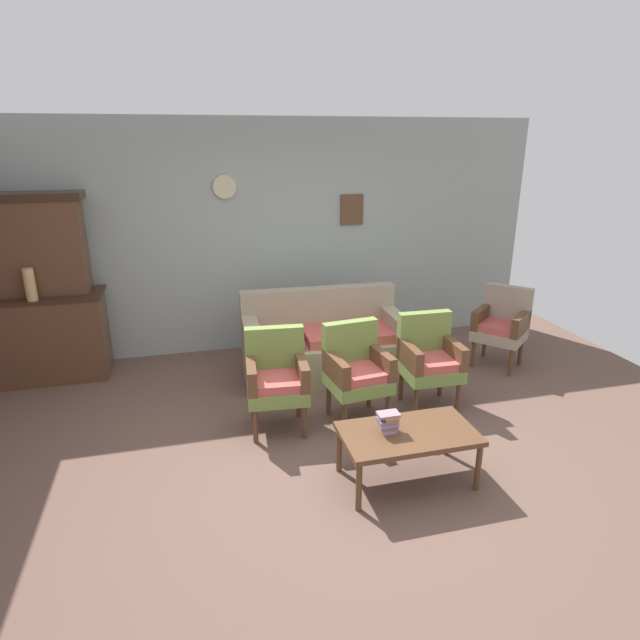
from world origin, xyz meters
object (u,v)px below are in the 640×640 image
Objects in this scene: wingback_chair_by_fireplace at (502,323)px; coffee_table at (408,437)px; book_stack_on_table at (388,422)px; side_cabinet at (51,337)px; vase_on_cabinet at (30,285)px; floral_couch at (324,345)px; armchair_by_doorway at (429,357)px; armchair_near_cabinet at (356,368)px; armchair_row_middle at (277,376)px.

coffee_table is (-1.89, -1.76, -0.12)m from wingback_chair_by_fireplace.
book_stack_on_table is (-0.15, 0.03, 0.13)m from coffee_table.
side_cabinet is 3.52× the size of vase_on_cabinet.
vase_on_cabinet reaches higher than wingback_chair_by_fireplace.
side_cabinet is 0.65× the size of floral_couch.
armchair_by_doorway is 1.34m from book_stack_on_table.
side_cabinet is 3.84m from book_stack_on_table.
armchair_near_cabinet reaches higher than book_stack_on_table.
armchair_near_cabinet is 1.02m from coffee_table.
armchair_near_cabinet and wingback_chair_by_fireplace have the same top height.
side_cabinet is at bearing 136.63° from book_stack_on_table.
armchair_near_cabinet is (2.93, -1.47, -0.59)m from vase_on_cabinet.
armchair_row_middle is at bearing -178.01° from armchair_by_doorway.
floral_couch is 1.96× the size of armchair_by_doorway.
armchair_near_cabinet is 0.98m from book_stack_on_table.
armchair_row_middle is at bearing 127.90° from coffee_table.
book_stack_on_table is at bearing -91.31° from floral_couch.
wingback_chair_by_fireplace is (1.21, 0.68, 0.00)m from armchair_by_doorway.
wingback_chair_by_fireplace is at bearing 15.21° from armchair_row_middle.
armchair_row_middle is 1.31m from coffee_table.
floral_couch is (2.84, -0.62, -0.14)m from side_cabinet.
vase_on_cabinet is 3.98m from armchair_by_doorway.
armchair_row_middle and armchair_near_cabinet have the same top height.
armchair_by_doorway is at bearing 5.51° from armchair_near_cabinet.
coffee_table is at bearing -85.74° from armchair_near_cabinet.
side_cabinet is 1.28× the size of wingback_chair_by_fireplace.
armchair_near_cabinet is at bearing -174.49° from armchair_by_doorway.
book_stack_on_table is (2.85, -2.45, -0.59)m from vase_on_cabinet.
side_cabinet is 4.91m from wingback_chair_by_fireplace.
coffee_table is (3.00, -2.48, -0.72)m from vase_on_cabinet.
wingback_chair_by_fireplace is (2.69, 0.73, 0.00)m from armchair_row_middle.
coffee_table is at bearing -12.32° from book_stack_on_table.
vase_on_cabinet is at bearing 171.61° from wingback_chair_by_fireplace.
coffee_table is at bearing -122.06° from armchair_by_doorway.
side_cabinet is 3.97m from coffee_table.
armchair_row_middle is at bearing 123.18° from book_stack_on_table.
armchair_by_doorway is (0.75, 0.07, 0.00)m from armchair_near_cabinet.
book_stack_on_table is at bearing -40.64° from vase_on_cabinet.
wingback_chair_by_fireplace is (1.96, 0.75, 0.00)m from armchair_near_cabinet.
armchair_near_cabinet is 0.76m from armchair_by_doorway.
side_cabinet reaches higher than armchair_by_doorway.
floral_couch is at bearing 128.95° from armchair_by_doorway.
armchair_near_cabinet is 1.00× the size of armchair_by_doorway.
wingback_chair_by_fireplace is at bearing 43.02° from coffee_table.
book_stack_on_table is (-0.05, -2.02, 0.18)m from floral_couch.
floral_couch is at bearing -12.36° from side_cabinet.
side_cabinet is 1.28× the size of armchair_by_doorway.
coffee_table is at bearing -136.98° from wingback_chair_by_fireplace.
floral_couch and armchair_by_doorway have the same top height.
coffee_table is 6.30× the size of book_stack_on_table.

